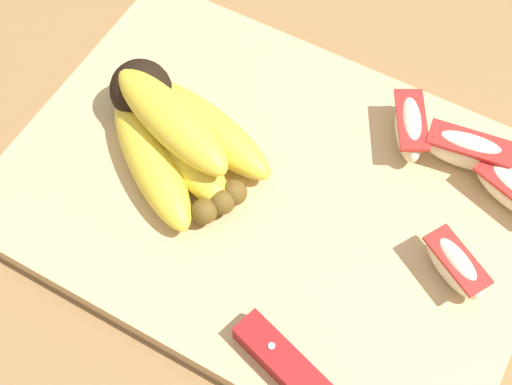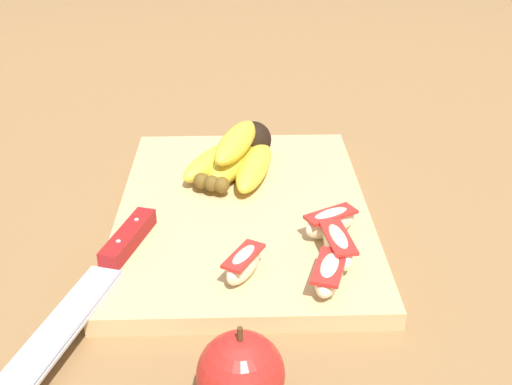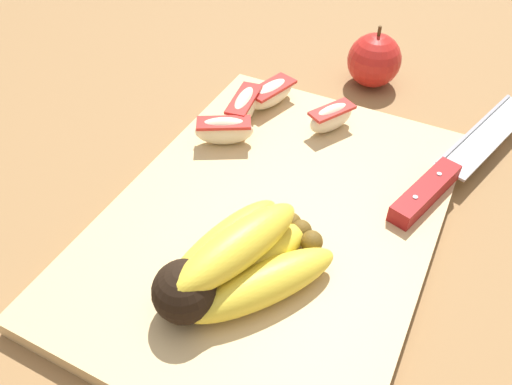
{
  "view_description": "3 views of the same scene",
  "coord_description": "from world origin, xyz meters",
  "px_view_note": "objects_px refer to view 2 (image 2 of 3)",
  "views": [
    {
      "loc": [
        -0.12,
        0.26,
        0.5
      ],
      "look_at": [
        0.0,
        0.04,
        0.05
      ],
      "focal_mm": 49.67,
      "sensor_mm": 36.0,
      "label": 1
    },
    {
      "loc": [
        -0.67,
        0.02,
        0.4
      ],
      "look_at": [
        -0.02,
        0.0,
        0.05
      ],
      "focal_mm": 44.88,
      "sensor_mm": 36.0,
      "label": 2
    },
    {
      "loc": [
        0.31,
        0.15,
        0.37
      ],
      "look_at": [
        0.0,
        -0.0,
        0.04
      ],
      "focal_mm": 35.79,
      "sensor_mm": 36.0,
      "label": 3
    }
  ],
  "objects_px": {
    "apple_wedge_far": "(337,246)",
    "apple_wedge_middle": "(329,274)",
    "chefs_knife": "(109,265)",
    "apple_wedge_extra": "(244,264)",
    "banana_bunch": "(237,156)",
    "apple_wedge_near": "(330,222)",
    "whole_apple": "(241,375)"
  },
  "relations": [
    {
      "from": "banana_bunch",
      "to": "apple_wedge_near",
      "type": "bearing_deg",
      "value": -147.67
    },
    {
      "from": "chefs_knife",
      "to": "apple_wedge_far",
      "type": "distance_m",
      "value": 0.23
    },
    {
      "from": "banana_bunch",
      "to": "whole_apple",
      "type": "height_order",
      "value": "same"
    },
    {
      "from": "banana_bunch",
      "to": "whole_apple",
      "type": "distance_m",
      "value": 0.38
    },
    {
      "from": "apple_wedge_near",
      "to": "banana_bunch",
      "type": "bearing_deg",
      "value": 32.33
    },
    {
      "from": "apple_wedge_far",
      "to": "banana_bunch",
      "type": "bearing_deg",
      "value": 26.09
    },
    {
      "from": "apple_wedge_far",
      "to": "apple_wedge_extra",
      "type": "xyz_separation_m",
      "value": [
        -0.03,
        0.1,
        -0.0
      ]
    },
    {
      "from": "banana_bunch",
      "to": "apple_wedge_near",
      "type": "relative_size",
      "value": 2.37
    },
    {
      "from": "chefs_knife",
      "to": "whole_apple",
      "type": "relative_size",
      "value": 3.37
    },
    {
      "from": "chefs_knife",
      "to": "apple_wedge_middle",
      "type": "relative_size",
      "value": 3.83
    },
    {
      "from": "chefs_knife",
      "to": "whole_apple",
      "type": "height_order",
      "value": "whole_apple"
    },
    {
      "from": "banana_bunch",
      "to": "apple_wedge_extra",
      "type": "distance_m",
      "value": 0.24
    },
    {
      "from": "banana_bunch",
      "to": "apple_wedge_far",
      "type": "relative_size",
      "value": 2.12
    },
    {
      "from": "banana_bunch",
      "to": "apple_wedge_near",
      "type": "distance_m",
      "value": 0.19
    },
    {
      "from": "apple_wedge_near",
      "to": "apple_wedge_middle",
      "type": "distance_m",
      "value": 0.09
    },
    {
      "from": "chefs_knife",
      "to": "apple_wedge_far",
      "type": "xyz_separation_m",
      "value": [
        0.01,
        -0.23,
        0.01
      ]
    },
    {
      "from": "apple_wedge_middle",
      "to": "apple_wedge_far",
      "type": "bearing_deg",
      "value": -18.14
    },
    {
      "from": "apple_wedge_near",
      "to": "apple_wedge_far",
      "type": "xyz_separation_m",
      "value": [
        -0.05,
        -0.0,
        0.0
      ]
    },
    {
      "from": "banana_bunch",
      "to": "apple_wedge_extra",
      "type": "bearing_deg",
      "value": -178.67
    },
    {
      "from": "apple_wedge_middle",
      "to": "apple_wedge_near",
      "type": "bearing_deg",
      "value": -8.27
    },
    {
      "from": "apple_wedge_middle",
      "to": "apple_wedge_extra",
      "type": "xyz_separation_m",
      "value": [
        0.02,
        0.08,
        0.0
      ]
    },
    {
      "from": "apple_wedge_near",
      "to": "whole_apple",
      "type": "bearing_deg",
      "value": 155.89
    },
    {
      "from": "apple_wedge_near",
      "to": "apple_wedge_middle",
      "type": "bearing_deg",
      "value": 171.73
    },
    {
      "from": "chefs_knife",
      "to": "apple_wedge_far",
      "type": "relative_size",
      "value": 3.74
    },
    {
      "from": "apple_wedge_far",
      "to": "apple_wedge_middle",
      "type": "bearing_deg",
      "value": 161.86
    },
    {
      "from": "banana_bunch",
      "to": "apple_wedge_middle",
      "type": "height_order",
      "value": "banana_bunch"
    },
    {
      "from": "whole_apple",
      "to": "apple_wedge_middle",
      "type": "bearing_deg",
      "value": -33.39
    },
    {
      "from": "banana_bunch",
      "to": "apple_wedge_middle",
      "type": "distance_m",
      "value": 0.27
    },
    {
      "from": "apple_wedge_middle",
      "to": "apple_wedge_extra",
      "type": "relative_size",
      "value": 1.2
    },
    {
      "from": "chefs_knife",
      "to": "apple_wedge_extra",
      "type": "height_order",
      "value": "apple_wedge_extra"
    },
    {
      "from": "apple_wedge_far",
      "to": "whole_apple",
      "type": "xyz_separation_m",
      "value": [
        -0.17,
        0.1,
        -0.0
      ]
    },
    {
      "from": "apple_wedge_far",
      "to": "whole_apple",
      "type": "bearing_deg",
      "value": 150.02
    }
  ]
}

